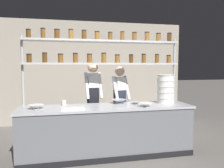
{
  "coord_description": "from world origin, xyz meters",
  "views": [
    {
      "loc": [
        -0.75,
        -3.9,
        1.65
      ],
      "look_at": [
        0.14,
        0.2,
        1.31
      ],
      "focal_mm": 35.0,
      "sensor_mm": 36.0,
      "label": 1
    }
  ],
  "objects_px": {
    "container_stack": "(166,89)",
    "prep_bowl_center_back": "(119,101)",
    "prep_bowl_near_left": "(135,103)",
    "serving_cup_front": "(64,103)",
    "chef_center": "(120,99)",
    "cutting_board": "(73,109)",
    "chef_left": "(93,96)",
    "prep_bowl_near_right": "(36,107)",
    "spice_shelf_unit": "(104,54)",
    "prep_bowl_center_front": "(146,105)"
  },
  "relations": [
    {
      "from": "cutting_board",
      "to": "serving_cup_front",
      "type": "relative_size",
      "value": 4.17
    },
    {
      "from": "chef_left",
      "to": "chef_center",
      "type": "height_order",
      "value": "chef_left"
    },
    {
      "from": "chef_left",
      "to": "prep_bowl_center_back",
      "type": "bearing_deg",
      "value": -51.4
    },
    {
      "from": "chef_left",
      "to": "chef_center",
      "type": "relative_size",
      "value": 1.06
    },
    {
      "from": "chef_center",
      "to": "prep_bowl_near_right",
      "type": "xyz_separation_m",
      "value": [
        -1.65,
        -0.67,
        0.01
      ]
    },
    {
      "from": "cutting_board",
      "to": "prep_bowl_near_left",
      "type": "xyz_separation_m",
      "value": [
        1.21,
        0.27,
        0.01
      ]
    },
    {
      "from": "prep_bowl_near_left",
      "to": "prep_bowl_center_front",
      "type": "bearing_deg",
      "value": -73.06
    },
    {
      "from": "spice_shelf_unit",
      "to": "cutting_board",
      "type": "relative_size",
      "value": 7.64
    },
    {
      "from": "prep_bowl_near_left",
      "to": "prep_bowl_near_right",
      "type": "xyz_separation_m",
      "value": [
        -1.82,
        -0.1,
        0.01
      ]
    },
    {
      "from": "chef_left",
      "to": "container_stack",
      "type": "height_order",
      "value": "chef_left"
    },
    {
      "from": "chef_center",
      "to": "spice_shelf_unit",
      "type": "bearing_deg",
      "value": -158.93
    },
    {
      "from": "prep_bowl_center_back",
      "to": "prep_bowl_center_front",
      "type": "bearing_deg",
      "value": -49.67
    },
    {
      "from": "prep_bowl_near_left",
      "to": "prep_bowl_center_back",
      "type": "bearing_deg",
      "value": 153.51
    },
    {
      "from": "prep_bowl_center_back",
      "to": "prep_bowl_near_right",
      "type": "xyz_separation_m",
      "value": [
        -1.53,
        -0.25,
        -0.0
      ]
    },
    {
      "from": "prep_bowl_center_front",
      "to": "prep_bowl_center_back",
      "type": "xyz_separation_m",
      "value": [
        -0.39,
        0.46,
        0.01
      ]
    },
    {
      "from": "spice_shelf_unit",
      "to": "cutting_board",
      "type": "xyz_separation_m",
      "value": [
        -0.63,
        -0.51,
        -0.96
      ]
    },
    {
      "from": "chef_center",
      "to": "prep_bowl_near_left",
      "type": "height_order",
      "value": "chef_center"
    },
    {
      "from": "prep_bowl_near_left",
      "to": "serving_cup_front",
      "type": "distance_m",
      "value": 1.37
    },
    {
      "from": "spice_shelf_unit",
      "to": "chef_center",
      "type": "xyz_separation_m",
      "value": [
        0.41,
        0.33,
        -0.94
      ]
    },
    {
      "from": "cutting_board",
      "to": "prep_bowl_near_left",
      "type": "distance_m",
      "value": 1.24
    },
    {
      "from": "chef_center",
      "to": "prep_bowl_center_back",
      "type": "bearing_deg",
      "value": -124.28
    },
    {
      "from": "cutting_board",
      "to": "serving_cup_front",
      "type": "xyz_separation_m",
      "value": [
        -0.15,
        0.43,
        0.04
      ]
    },
    {
      "from": "prep_bowl_center_back",
      "to": "prep_bowl_near_left",
      "type": "bearing_deg",
      "value": -26.49
    },
    {
      "from": "spice_shelf_unit",
      "to": "chef_left",
      "type": "xyz_separation_m",
      "value": [
        -0.17,
        0.35,
        -0.88
      ]
    },
    {
      "from": "spice_shelf_unit",
      "to": "prep_bowl_near_left",
      "type": "height_order",
      "value": "spice_shelf_unit"
    },
    {
      "from": "chef_center",
      "to": "cutting_board",
      "type": "distance_m",
      "value": 1.34
    },
    {
      "from": "chef_left",
      "to": "spice_shelf_unit",
      "type": "bearing_deg",
      "value": -70.91
    },
    {
      "from": "chef_left",
      "to": "serving_cup_front",
      "type": "bearing_deg",
      "value": -151.62
    },
    {
      "from": "prep_bowl_near_left",
      "to": "prep_bowl_center_front",
      "type": "height_order",
      "value": "prep_bowl_center_front"
    },
    {
      "from": "spice_shelf_unit",
      "to": "chef_left",
      "type": "height_order",
      "value": "spice_shelf_unit"
    },
    {
      "from": "container_stack",
      "to": "serving_cup_front",
      "type": "distance_m",
      "value": 2.01
    },
    {
      "from": "chef_center",
      "to": "prep_bowl_center_back",
      "type": "relative_size",
      "value": 5.65
    },
    {
      "from": "prep_bowl_center_front",
      "to": "prep_bowl_near_right",
      "type": "relative_size",
      "value": 0.91
    },
    {
      "from": "chef_left",
      "to": "container_stack",
      "type": "bearing_deg",
      "value": -29.68
    },
    {
      "from": "chef_left",
      "to": "prep_bowl_near_right",
      "type": "height_order",
      "value": "chef_left"
    },
    {
      "from": "container_stack",
      "to": "prep_bowl_center_front",
      "type": "distance_m",
      "value": 0.68
    },
    {
      "from": "prep_bowl_near_left",
      "to": "serving_cup_front",
      "type": "height_order",
      "value": "serving_cup_front"
    },
    {
      "from": "prep_bowl_center_front",
      "to": "prep_bowl_near_right",
      "type": "distance_m",
      "value": 1.93
    },
    {
      "from": "container_stack",
      "to": "prep_bowl_center_back",
      "type": "bearing_deg",
      "value": 172.06
    },
    {
      "from": "container_stack",
      "to": "serving_cup_front",
      "type": "bearing_deg",
      "value": 176.04
    },
    {
      "from": "spice_shelf_unit",
      "to": "serving_cup_front",
      "type": "xyz_separation_m",
      "value": [
        -0.78,
        -0.09,
        -0.92
      ]
    },
    {
      "from": "cutting_board",
      "to": "spice_shelf_unit",
      "type": "bearing_deg",
      "value": 39.17
    },
    {
      "from": "prep_bowl_near_right",
      "to": "spice_shelf_unit",
      "type": "bearing_deg",
      "value": 15.44
    },
    {
      "from": "prep_bowl_center_back",
      "to": "cutting_board",
      "type": "bearing_deg",
      "value": -155.4
    },
    {
      "from": "cutting_board",
      "to": "prep_bowl_center_front",
      "type": "xyz_separation_m",
      "value": [
        1.3,
        -0.04,
        0.02
      ]
    },
    {
      "from": "container_stack",
      "to": "prep_bowl_center_back",
      "type": "xyz_separation_m",
      "value": [
        -0.93,
        0.13,
        -0.24
      ]
    },
    {
      "from": "serving_cup_front",
      "to": "prep_bowl_near_right",
      "type": "bearing_deg",
      "value": -151.12
    },
    {
      "from": "prep_bowl_center_back",
      "to": "prep_bowl_near_right",
      "type": "relative_size",
      "value": 1.11
    },
    {
      "from": "prep_bowl_near_left",
      "to": "prep_bowl_near_right",
      "type": "height_order",
      "value": "prep_bowl_near_right"
    },
    {
      "from": "prep_bowl_center_front",
      "to": "prep_bowl_near_right",
      "type": "height_order",
      "value": "prep_bowl_near_right"
    }
  ]
}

